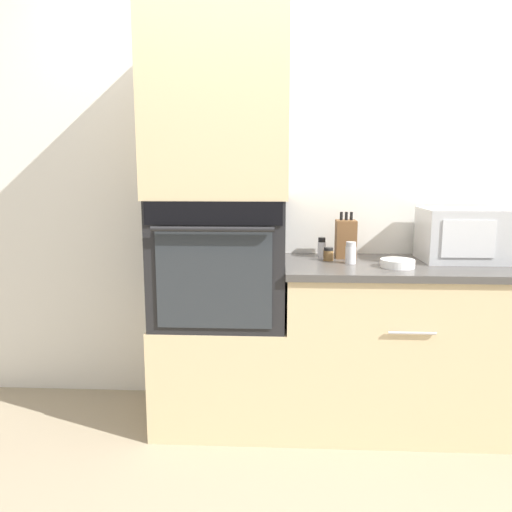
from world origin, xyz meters
TOP-DOWN VIEW (x-y plane):
  - ground_plane at (0.00, 0.00)m, footprint 12.00×12.00m
  - wall_back at (0.00, 0.63)m, footprint 8.00×0.05m
  - oven_cabinet_base at (-0.34, 0.30)m, footprint 0.69×0.60m
  - wall_oven at (-0.34, 0.30)m, footprint 0.66×0.64m
  - oven_cabinet_upper at (-0.34, 0.30)m, footprint 0.69×0.60m
  - counter_unit at (0.58, 0.30)m, footprint 1.17×0.63m
  - microwave at (0.92, 0.40)m, footprint 0.42×0.33m
  - knife_block at (0.32, 0.46)m, footprint 0.11×0.11m
  - bowl at (0.54, 0.20)m, footprint 0.17×0.17m
  - condiment_jar_near at (0.33, 0.29)m, footprint 0.05×0.05m
  - condiment_jar_mid at (0.22, 0.36)m, footprint 0.05×0.05m
  - condiment_jar_far at (0.19, 0.47)m, footprint 0.04×0.04m

SIDE VIEW (x-z plane):
  - ground_plane at x=0.00m, z-range 0.00..0.00m
  - oven_cabinet_base at x=-0.34m, z-range 0.00..0.57m
  - counter_unit at x=0.58m, z-range 0.00..0.87m
  - wall_oven at x=-0.34m, z-range 0.57..1.20m
  - bowl at x=0.54m, z-range 0.87..0.91m
  - condiment_jar_mid at x=0.22m, z-range 0.87..0.94m
  - condiment_jar_far at x=0.19m, z-range 0.87..0.98m
  - condiment_jar_near at x=0.33m, z-range 0.87..0.98m
  - knife_block at x=0.32m, z-range 0.85..1.10m
  - microwave at x=0.92m, z-range 0.87..1.15m
  - wall_back at x=0.00m, z-range 0.00..2.50m
  - oven_cabinet_upper at x=-0.34m, z-range 1.20..2.07m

